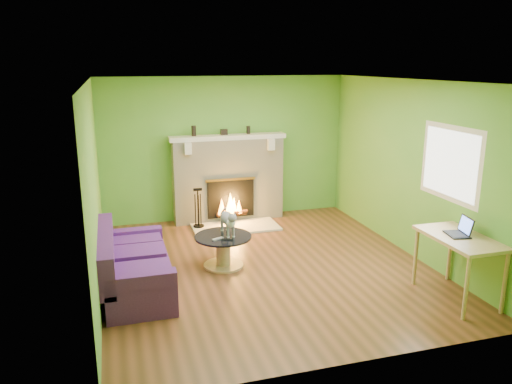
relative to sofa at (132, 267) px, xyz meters
The scene contains 22 objects.
floor 1.90m from the sofa, ahead, with size 5.00×5.00×0.00m, color #543118.
ceiling 2.96m from the sofa, ahead, with size 5.00×5.00×0.00m, color white.
wall_back 3.46m from the sofa, 55.81° to the left, with size 5.00×5.00×0.00m, color #4E9831.
wall_front 3.09m from the sofa, 50.55° to the right, with size 5.00×5.00×0.00m, color #4E9831.
wall_left 1.09m from the sofa, 148.50° to the left, with size 5.00×5.00×0.00m, color #4E9831.
wall_right 4.24m from the sofa, ahead, with size 5.00×5.00×0.00m, color #4E9831.
window_frame 4.34m from the sofa, ahead, with size 1.20×1.20×0.00m, color silver.
window_pane 4.33m from the sofa, ahead, with size 1.06×1.06×0.00m, color white.
fireplace 3.19m from the sofa, 53.93° to the left, with size 2.10×0.46×1.58m.
hearth 2.78m from the sofa, 47.62° to the left, with size 1.50×0.75×0.03m, color beige.
mantel 3.38m from the sofa, 53.71° to the left, with size 2.10×0.28×0.08m, color beige.
sofa is the anchor object (origin of this frame).
coffee_table 1.35m from the sofa, 18.32° to the left, with size 0.81×0.81×0.46m.
desk 4.06m from the sofa, 19.59° to the right, with size 0.63×1.09×0.80m.
cat 1.48m from the sofa, 19.21° to the left, with size 0.23×0.62×0.39m, color slate, non-canonical shape.
remote_silver 1.23m from the sofa, 14.43° to the left, with size 0.17×0.04×0.02m, color gray.
remote_black 1.33m from the sofa, 10.60° to the left, with size 0.16×0.04×0.02m, color black.
laptop 4.06m from the sofa, 19.02° to the right, with size 0.26×0.30×0.22m, color black, non-canonical shape.
fire_tools 2.51m from the sofa, 60.66° to the left, with size 0.19×0.19×0.70m, color black, non-canonical shape.
mantel_vase_left 3.16m from the sofa, 63.88° to the left, with size 0.08×0.08×0.18m, color black.
mantel_vase_right 3.66m from the sofa, 48.76° to the left, with size 0.07×0.07×0.14m, color black.
mantel_box 3.40m from the sofa, 54.97° to the left, with size 0.12×0.08×0.10m, color black.
Camera 1 is at (-2.01, -6.33, 2.83)m, focal length 35.00 mm.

